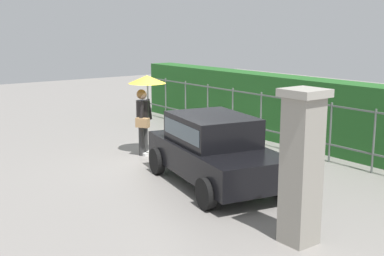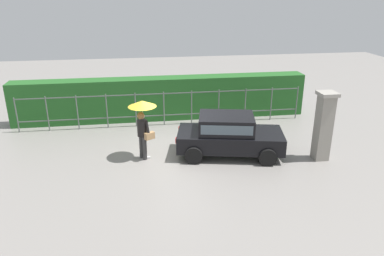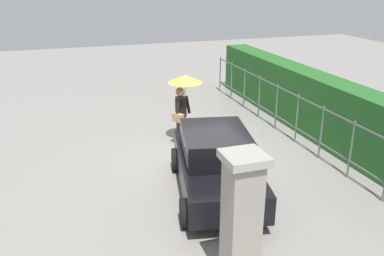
# 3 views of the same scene
# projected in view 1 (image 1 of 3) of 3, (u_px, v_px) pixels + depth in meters

# --- Properties ---
(ground_plane) EXTENTS (40.00, 40.00, 0.00)m
(ground_plane) POSITION_uv_depth(u_px,v_px,m) (177.00, 163.00, 12.36)
(ground_plane) COLOR gray
(car) EXTENTS (3.96, 2.46, 1.48)m
(car) POSITION_uv_depth(u_px,v_px,m) (214.00, 147.00, 10.60)
(car) COLOR black
(car) RESTS_ON ground
(pedestrian) EXTENTS (0.97, 0.97, 2.08)m
(pedestrian) POSITION_uv_depth(u_px,v_px,m) (145.00, 97.00, 12.89)
(pedestrian) COLOR #333333
(pedestrian) RESTS_ON ground
(gate_pillar) EXTENTS (0.60, 0.60, 2.42)m
(gate_pillar) POSITION_uv_depth(u_px,v_px,m) (301.00, 166.00, 7.58)
(gate_pillar) COLOR gray
(gate_pillar) RESTS_ON ground
(fence_section) EXTENTS (12.15, 0.05, 1.50)m
(fence_section) POSITION_uv_depth(u_px,v_px,m) (261.00, 116.00, 14.18)
(fence_section) COLOR #59605B
(fence_section) RESTS_ON ground
(hedge_row) EXTENTS (13.10, 0.90, 1.90)m
(hedge_row) POSITION_uv_depth(u_px,v_px,m) (284.00, 108.00, 14.70)
(hedge_row) COLOR #235B23
(hedge_row) RESTS_ON ground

